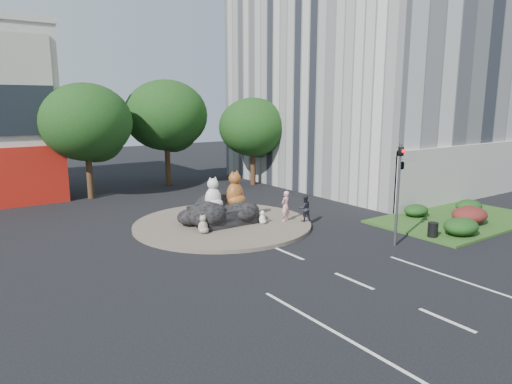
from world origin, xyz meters
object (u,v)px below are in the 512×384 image
cat_tabby (235,188)px  pedestrian_dark (305,208)px  kitten_white (262,217)px  kitten_calico (203,224)px  cat_white (213,193)px  pedestrian_pink (285,206)px  litter_bin (433,230)px

cat_tabby → pedestrian_dark: 4.15m
kitten_white → pedestrian_dark: bearing=-51.8°
cat_tabby → kitten_white: cat_tabby is taller
kitten_calico → kitten_white: 3.65m
cat_white → cat_tabby: cat_tabby is taller
pedestrian_dark → cat_white: bearing=-9.8°
kitten_calico → pedestrian_dark: 6.07m
pedestrian_pink → cat_white: bearing=-41.5°
kitten_white → pedestrian_pink: bearing=-41.1°
pedestrian_pink → litter_bin: bearing=105.7°
kitten_calico → litter_bin: 11.81m
kitten_calico → pedestrian_pink: pedestrian_pink is taller
kitten_white → pedestrian_pink: pedestrian_pink is taller
cat_white → litter_bin: size_ratio=2.41×
pedestrian_pink → pedestrian_dark: pedestrian_pink is taller
cat_tabby → pedestrian_dark: cat_tabby is taller
cat_white → pedestrian_pink: (3.78, -1.65, -0.93)m
kitten_calico → kitten_white: (3.64, -0.22, -0.12)m
kitten_white → pedestrian_pink: 1.53m
cat_tabby → kitten_calico: size_ratio=2.03×
kitten_calico → cat_tabby: bearing=29.0°
litter_bin → cat_tabby: bearing=129.6°
kitten_white → pedestrian_pink: size_ratio=0.44×
cat_white → pedestrian_dark: bearing=-32.6°
cat_tabby → kitten_white: bearing=-71.2°
kitten_calico → pedestrian_pink: (5.06, -0.50, 0.37)m
cat_tabby → kitten_calico: cat_tabby is taller
pedestrian_pink → litter_bin: pedestrian_pink is taller
kitten_white → kitten_calico: bearing=146.6°
cat_white → kitten_white: cat_white is taller
kitten_calico → cat_white: bearing=48.5°
cat_white → litter_bin: cat_white is taller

